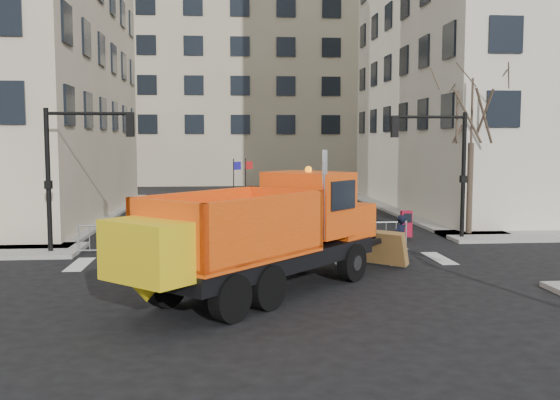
{
  "coord_description": "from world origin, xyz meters",
  "views": [
    {
      "loc": [
        -1.57,
        -15.97,
        4.17
      ],
      "look_at": [
        0.09,
        2.5,
        2.43
      ],
      "focal_mm": 40.0,
      "sensor_mm": 36.0,
      "label": 1
    }
  ],
  "objects": [
    {
      "name": "cop_b",
      "position": [
        2.79,
        5.93,
        0.8
      ],
      "size": [
        0.95,
        0.85,
        1.6
      ],
      "primitive_type": "imported",
      "rotation": [
        0.0,
        0.0,
        2.76
      ],
      "color": "black",
      "rests_on": "ground"
    },
    {
      "name": "ground",
      "position": [
        0.0,
        0.0,
        0.0
      ],
      "size": [
        120.0,
        120.0,
        0.0
      ],
      "primitive_type": "plane",
      "color": "black",
      "rests_on": "ground"
    },
    {
      "name": "crowd_barriers",
      "position": [
        -0.75,
        7.6,
        0.55
      ],
      "size": [
        12.6,
        0.6,
        1.1
      ],
      "primitive_type": null,
      "color": "#9EA0A5",
      "rests_on": "ground"
    },
    {
      "name": "building_far",
      "position": [
        0.0,
        52.0,
        12.0
      ],
      "size": [
        30.0,
        18.0,
        24.0
      ],
      "primitive_type": "cube",
      "color": "tan",
      "rests_on": "ground"
    },
    {
      "name": "worker",
      "position": [
        -3.73,
        6.94,
        1.12
      ],
      "size": [
        1.44,
        1.22,
        1.93
      ],
      "primitive_type": "imported",
      "rotation": [
        0.0,
        0.0,
        0.49
      ],
      "color": "yellow",
      "rests_on": "sidewalk_back"
    },
    {
      "name": "cop_a",
      "position": [
        4.41,
        4.65,
        0.84
      ],
      "size": [
        0.73,
        0.7,
        1.69
      ],
      "primitive_type": "imported",
      "rotation": [
        0.0,
        0.0,
        3.81
      ],
      "color": "black",
      "rests_on": "ground"
    },
    {
      "name": "traffic_light_left",
      "position": [
        -8.0,
        7.5,
        2.7
      ],
      "size": [
        0.18,
        0.18,
        5.4
      ],
      "primitive_type": "cylinder",
      "color": "black",
      "rests_on": "ground"
    },
    {
      "name": "cop_c",
      "position": [
        3.01,
        5.71,
        0.89
      ],
      "size": [
        0.98,
        1.09,
        1.78
      ],
      "primitive_type": "imported",
      "rotation": [
        0.0,
        0.0,
        4.05
      ],
      "color": "black",
      "rests_on": "ground"
    },
    {
      "name": "sidewalk_back",
      "position": [
        0.0,
        8.5,
        0.07
      ],
      "size": [
        64.0,
        5.0,
        0.15
      ],
      "primitive_type": "cube",
      "color": "gray",
      "rests_on": "ground"
    },
    {
      "name": "traffic_light_right",
      "position": [
        8.5,
        9.5,
        2.7
      ],
      "size": [
        0.18,
        0.18,
        5.4
      ],
      "primitive_type": "cylinder",
      "color": "black",
      "rests_on": "ground"
    },
    {
      "name": "street_tree",
      "position": [
        9.2,
        10.5,
        3.75
      ],
      "size": [
        3.0,
        3.0,
        7.5
      ],
      "primitive_type": null,
      "color": "#382B21",
      "rests_on": "ground"
    },
    {
      "name": "newspaper_box",
      "position": [
        6.13,
        9.71,
        0.7
      ],
      "size": [
        0.49,
        0.44,
        1.1
      ],
      "primitive_type": "cube",
      "rotation": [
        0.0,
        0.0,
        -0.1
      ],
      "color": "maroon",
      "rests_on": "sidewalk_back"
    },
    {
      "name": "plow_truck",
      "position": [
        -0.57,
        0.73,
        1.76
      ],
      "size": [
        8.89,
        9.31,
        3.95
      ],
      "rotation": [
        0.0,
        0.0,
        0.83
      ],
      "color": "black",
      "rests_on": "ground"
    }
  ]
}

